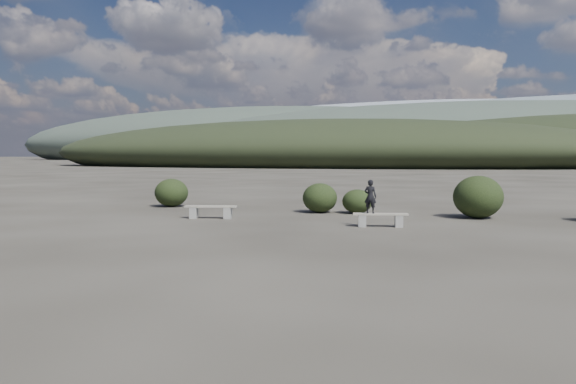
% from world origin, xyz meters
% --- Properties ---
extents(ground, '(1200.00, 1200.00, 0.00)m').
position_xyz_m(ground, '(0.00, 0.00, 0.00)').
color(ground, '#292520').
rests_on(ground, ground).
extents(bench_left, '(1.74, 0.78, 0.43)m').
position_xyz_m(bench_left, '(-4.09, 5.86, 0.26)').
color(bench_left, slate).
rests_on(bench_left, ground).
extents(bench_right, '(1.63, 0.70, 0.40)m').
position_xyz_m(bench_right, '(1.58, 5.47, 0.24)').
color(bench_right, slate).
rests_on(bench_right, ground).
extents(seated_person, '(0.38, 0.26, 0.99)m').
position_xyz_m(seated_person, '(1.29, 5.40, 0.89)').
color(seated_person, black).
rests_on(seated_person, bench_right).
extents(shrub_b, '(1.26, 1.26, 1.08)m').
position_xyz_m(shrub_b, '(-1.18, 8.86, 0.54)').
color(shrub_b, black).
rests_on(shrub_b, ground).
extents(shrub_c, '(1.09, 1.09, 0.87)m').
position_xyz_m(shrub_c, '(0.18, 9.02, 0.43)').
color(shrub_c, black).
rests_on(shrub_c, ground).
extents(shrub_d, '(1.62, 1.62, 1.42)m').
position_xyz_m(shrub_d, '(4.29, 8.79, 0.71)').
color(shrub_d, black).
rests_on(shrub_d, ground).
extents(shrub_f, '(1.35, 1.35, 1.14)m').
position_xyz_m(shrub_f, '(-7.53, 9.25, 0.57)').
color(shrub_f, black).
rests_on(shrub_f, ground).
extents(mountain_ridges, '(500.00, 400.00, 56.00)m').
position_xyz_m(mountain_ridges, '(-7.48, 339.06, 10.84)').
color(mountain_ridges, black).
rests_on(mountain_ridges, ground).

